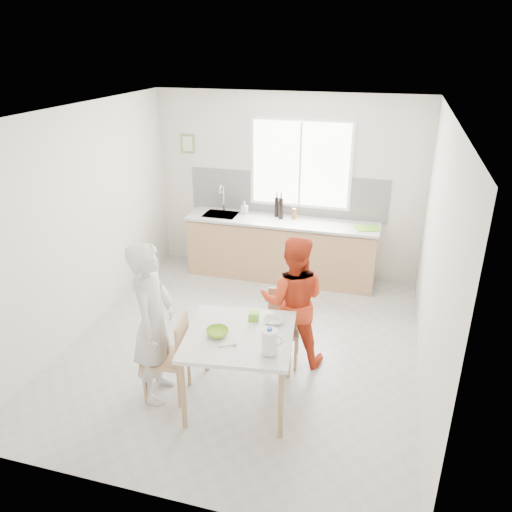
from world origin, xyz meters
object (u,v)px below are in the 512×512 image
at_px(milk_jug, 270,341).
at_px(wine_bottle_b, 277,207).
at_px(bowl_green, 217,332).
at_px(person_white, 153,323).
at_px(chair_far, 283,323).
at_px(wine_bottle_a, 281,208).
at_px(person_red, 293,301).
at_px(dining_table, 239,341).
at_px(chair_left, 172,354).
at_px(bowl_white, 274,321).

relative_size(milk_jug, wine_bottle_b, 0.84).
bearing_deg(bowl_green, person_white, -176.84).
bearing_deg(chair_far, wine_bottle_a, 96.41).
distance_m(person_white, person_red, 1.52).
relative_size(person_white, person_red, 1.12).
height_order(chair_far, milk_jug, milk_jug).
relative_size(person_white, wine_bottle_b, 5.58).
bearing_deg(dining_table, chair_far, 74.30).
bearing_deg(person_white, milk_jug, -103.51).
bearing_deg(chair_left, chair_far, 128.20).
xyz_separation_m(bowl_white, wine_bottle_b, (-0.63, 2.76, 0.26)).
relative_size(person_red, milk_jug, 5.97).
bearing_deg(bowl_green, person_red, 59.33).
bearing_deg(dining_table, bowl_green, -158.36).
bearing_deg(chair_left, person_red, 124.45).
relative_size(dining_table, milk_jug, 4.55).
relative_size(bowl_white, milk_jug, 0.76).
distance_m(dining_table, chair_left, 0.71).
bearing_deg(person_red, bowl_white, 73.69).
height_order(chair_left, person_white, person_white).
distance_m(chair_left, person_white, 0.38).
xyz_separation_m(dining_table, bowl_green, (-0.19, -0.08, 0.11)).
height_order(person_white, bowl_green, person_white).
bearing_deg(wine_bottle_b, person_red, -72.02).
relative_size(person_white, milk_jug, 6.66).
bearing_deg(person_red, wine_bottle_a, -81.00).
bearing_deg(dining_table, wine_bottle_b, 96.93).
distance_m(chair_left, person_red, 1.40).
distance_m(bowl_white, milk_jug, 0.54).
xyz_separation_m(chair_left, wine_bottle_b, (0.31, 3.14, 0.58)).
relative_size(dining_table, person_white, 0.68).
xyz_separation_m(person_red, wine_bottle_a, (-0.64, 2.14, 0.33)).
xyz_separation_m(chair_left, milk_jug, (1.03, -0.14, 0.43)).
height_order(dining_table, chair_far, chair_far).
distance_m(person_red, wine_bottle_a, 2.26).
bearing_deg(person_red, milk_jug, 82.94).
relative_size(milk_jug, wine_bottle_a, 0.79).
xyz_separation_m(dining_table, person_red, (0.35, 0.83, 0.05)).
height_order(chair_left, bowl_white, chair_left).
bearing_deg(chair_left, milk_jug, 74.43).
distance_m(dining_table, bowl_green, 0.24).
xyz_separation_m(bowl_green, bowl_white, (0.46, 0.36, -0.01)).
distance_m(person_white, bowl_green, 0.65).
bearing_deg(milk_jug, wine_bottle_a, 93.82).
distance_m(chair_far, milk_jug, 1.19).
bearing_deg(bowl_white, milk_jug, -79.83).
bearing_deg(bowl_green, bowl_white, 38.56).
distance_m(dining_table, person_red, 0.90).
relative_size(bowl_green, wine_bottle_b, 0.72).
bearing_deg(chair_far, person_red, -16.93).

